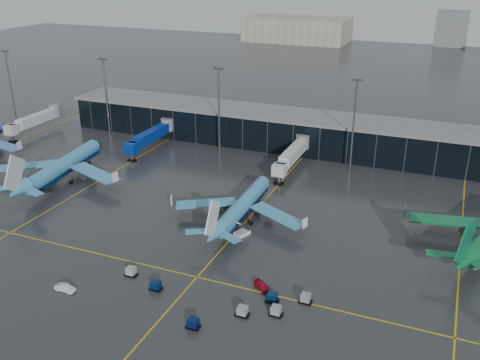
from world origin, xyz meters
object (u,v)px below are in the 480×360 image
at_px(airliner_klm_near, 243,196).
at_px(mobile_airstair, 242,232).
at_px(service_van_white, 65,288).
at_px(baggage_carts, 224,299).
at_px(airliner_arkefly, 63,157).
at_px(service_van_red, 262,286).

height_order(airliner_klm_near, mobile_airstair, airliner_klm_near).
bearing_deg(mobile_airstair, service_van_white, -102.13).
distance_m(airliner_klm_near, baggage_carts, 32.30).
height_order(airliner_arkefly, mobile_airstair, airliner_arkefly).
bearing_deg(airliner_klm_near, service_van_white, -117.20).
bearing_deg(airliner_arkefly, baggage_carts, -36.43).
relative_size(service_van_red, service_van_white, 1.02).
xyz_separation_m(airliner_klm_near, mobile_airstair, (2.54, -6.84, -4.90)).
bearing_deg(service_van_red, mobile_airstair, 70.18).
xyz_separation_m(airliner_arkefly, airliner_klm_near, (52.52, -3.38, -0.86)).
distance_m(baggage_carts, service_van_white, 28.52).
bearing_deg(airliner_klm_near, baggage_carts, -75.01).
bearing_deg(service_van_white, baggage_carts, -74.03).
bearing_deg(service_van_red, airliner_klm_near, 67.06).
relative_size(airliner_arkefly, service_van_white, 10.79).
xyz_separation_m(baggage_carts, service_van_white, (-27.52, -7.51, -0.11)).
distance_m(baggage_carts, service_van_red, 7.97).
relative_size(airliner_klm_near, mobile_airstair, 9.74).
relative_size(baggage_carts, service_van_white, 8.79).
relative_size(baggage_carts, mobile_airstair, 9.13).
height_order(mobile_airstair, service_van_white, mobile_airstair).
relative_size(airliner_arkefly, service_van_red, 10.61).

